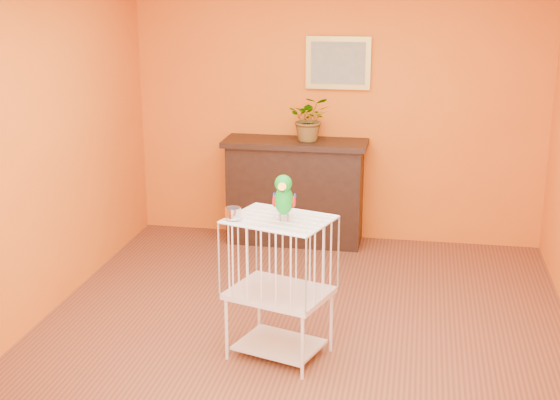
# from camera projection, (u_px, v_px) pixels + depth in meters

# --- Properties ---
(ground) EXTENTS (4.50, 4.50, 0.00)m
(ground) POSITION_uv_depth(u_px,v_px,m) (301.00, 332.00, 5.81)
(ground) COLOR brown
(ground) RESTS_ON ground
(room_shell) EXTENTS (4.50, 4.50, 4.50)m
(room_shell) POSITION_uv_depth(u_px,v_px,m) (302.00, 122.00, 5.36)
(room_shell) COLOR orange
(room_shell) RESTS_ON ground
(console_cabinet) EXTENTS (1.38, 0.50, 1.03)m
(console_cabinet) POSITION_uv_depth(u_px,v_px,m) (295.00, 192.00, 7.63)
(console_cabinet) COLOR black
(console_cabinet) RESTS_ON ground
(potted_plant) EXTENTS (0.44, 0.48, 0.34)m
(potted_plant) POSITION_uv_depth(u_px,v_px,m) (310.00, 123.00, 7.44)
(potted_plant) COLOR #26722D
(potted_plant) RESTS_ON console_cabinet
(framed_picture) EXTENTS (0.62, 0.04, 0.50)m
(framed_picture) POSITION_uv_depth(u_px,v_px,m) (338.00, 63.00, 7.41)
(framed_picture) COLOR #B1953F
(framed_picture) RESTS_ON room_shell
(birdcage) EXTENTS (0.77, 0.67, 1.00)m
(birdcage) POSITION_uv_depth(u_px,v_px,m) (279.00, 286.00, 5.31)
(birdcage) COLOR silver
(birdcage) RESTS_ON ground
(feed_cup) EXTENTS (0.11, 0.11, 0.08)m
(feed_cup) POSITION_uv_depth(u_px,v_px,m) (233.00, 213.00, 5.15)
(feed_cup) COLOR silver
(feed_cup) RESTS_ON birdcage
(parrot) EXTENTS (0.16, 0.29, 0.32)m
(parrot) POSITION_uv_depth(u_px,v_px,m) (284.00, 197.00, 5.09)
(parrot) COLOR #59544C
(parrot) RESTS_ON birdcage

